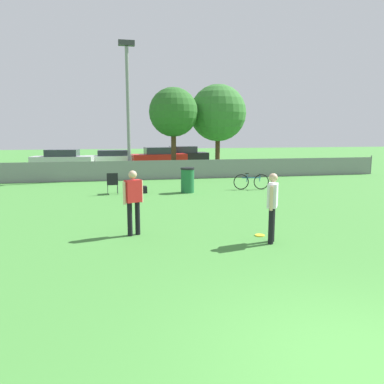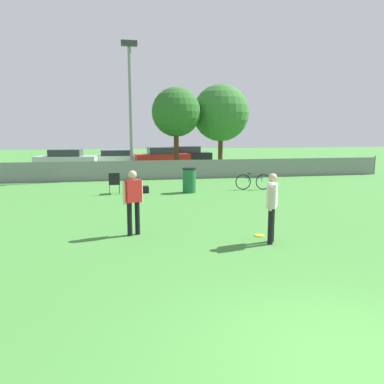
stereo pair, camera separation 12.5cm
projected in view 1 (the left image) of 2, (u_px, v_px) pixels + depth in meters
ground_plane at (367, 370)px, 4.25m from camera, size 120.00×120.00×0.00m
fence_backline at (161, 170)px, 21.55m from camera, size 27.59×0.07×1.21m
light_pole at (128, 98)px, 21.20m from camera, size 0.90×0.36×7.73m
tree_near_pole at (173, 112)px, 23.86m from camera, size 3.12×3.12×5.53m
tree_far_right at (218, 113)px, 25.46m from camera, size 3.83×3.83×5.91m
player_receiver_white at (272, 203)px, 9.04m from camera, size 0.40×0.50×1.71m
player_defender_red at (133, 198)px, 9.70m from camera, size 0.53×0.37×1.71m
frisbee_disc at (260, 235)px, 9.80m from camera, size 0.26×0.26×0.03m
folding_chair_sideline at (112, 182)px, 16.33m from camera, size 0.48×0.49×0.94m
bicycle_sideline at (251, 182)px, 17.73m from camera, size 1.68×0.45×0.78m
trash_bin at (187, 180)px, 16.79m from camera, size 0.62×0.62×1.12m
gear_bag_sideline at (140, 190)px, 16.72m from camera, size 0.66×0.36×0.32m
parked_car_silver at (63, 159)px, 28.60m from camera, size 4.69×2.21×1.41m
parked_car_white at (113, 158)px, 30.74m from camera, size 4.54×1.73×1.26m
parked_car_red at (159, 157)px, 30.62m from camera, size 4.53×2.07×1.50m
parked_car_dark at (183, 155)px, 33.13m from camera, size 4.39×1.90×1.49m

